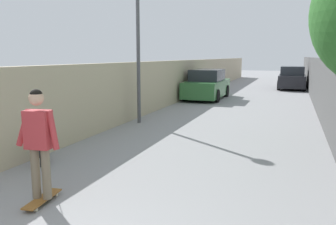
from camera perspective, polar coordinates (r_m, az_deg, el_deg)
The scene contains 9 objects.
ground_plane at distance 15.81m, azimuth 11.99°, elevation 1.04°, with size 80.00×80.00×0.00m, color gray.
wall_left at distance 14.59m, azimuth -1.74°, elevation 4.56°, with size 48.00×0.30×2.02m, color tan.
fence_right at distance 13.60m, azimuth 24.58°, elevation 3.63°, with size 48.00×0.30×2.14m, color #4C4C4C.
lamp_post at distance 11.51m, azimuth -5.02°, elevation 13.66°, with size 0.36×0.36×4.57m.
skateboard at distance 5.75m, azimuth -20.11°, elevation -13.33°, with size 0.82×0.30×0.08m.
person_skateboarder at distance 5.45m, azimuth -20.69°, elevation -3.63°, with size 0.27×0.72×1.67m.
dog at distance 7.60m, azimuth -20.05°, elevation -6.12°, with size 1.88×1.43×1.06m.
car_near at distance 18.21m, azimuth 6.49°, elevation 4.52°, with size 4.12×1.80×1.54m.
car_far at distance 25.09m, azimuth 19.90°, elevation 5.34°, with size 3.96×1.80×1.54m.
Camera 1 is at (-1.51, -2.14, 2.23)m, focal length 36.71 mm.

